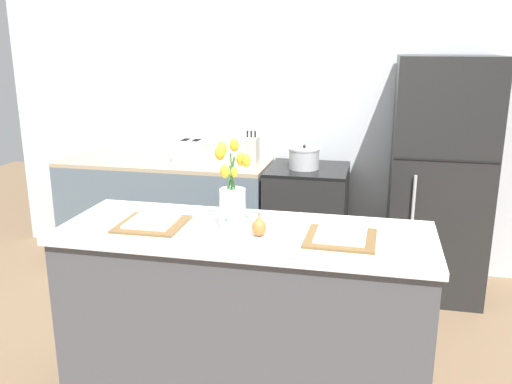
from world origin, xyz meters
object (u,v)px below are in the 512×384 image
pear_figurine (259,227)px  knife_block (251,151)px  refrigerator (439,179)px  toaster (191,151)px  cooking_pot (304,158)px  plate_setting_right (341,237)px  flower_vase (232,198)px  stove_range (306,224)px  plate_setting_left (152,223)px

pear_figurine → knife_block: bearing=104.3°
refrigerator → toaster: (-1.89, 0.03, 0.12)m
cooking_pot → plate_setting_right: bearing=-76.4°
refrigerator → plate_setting_right: (-0.59, -1.64, 0.10)m
flower_vase → pear_figurine: 0.19m
plate_setting_right → knife_block: bearing=116.2°
stove_range → plate_setting_right: size_ratio=2.81×
cooking_pot → knife_block: (-0.41, 0.01, 0.03)m
pear_figurine → stove_range: bearing=89.5°
knife_block → plate_setting_right: bearing=-63.8°
cooking_pot → knife_block: 0.41m
knife_block → toaster: bearing=173.6°
refrigerator → cooking_pot: 0.98m
flower_vase → pear_figurine: (0.15, -0.07, -0.11)m
refrigerator → knife_block: (-1.38, -0.03, 0.15)m
stove_range → pear_figurine: bearing=-90.5°
plate_setting_left → toaster: (-0.38, 1.67, 0.03)m
plate_setting_right → toaster: toaster is taller
stove_range → plate_setting_right: (0.36, -1.64, 0.51)m
plate_setting_left → cooking_pot: 1.69m
stove_range → flower_vase: flower_vase is taller
cooking_pot → knife_block: size_ratio=0.86×
toaster → knife_block: size_ratio=1.04×
plate_setting_left → cooking_pot: bearing=71.6°
flower_vase → cooking_pot: bearing=85.1°
plate_setting_right → toaster: (-1.30, 1.67, 0.03)m
flower_vase → toaster: size_ratio=1.54×
pear_figurine → toaster: size_ratio=0.41×
plate_setting_right → stove_range: bearing=102.4°
refrigerator → toaster: bearing=179.1°
flower_vase → plate_setting_right: flower_vase is taller
stove_range → cooking_pot: 0.53m
pear_figurine → plate_setting_left: bearing=176.5°
toaster → knife_block: 0.51m
stove_range → cooking_pot: bearing=-128.5°
pear_figurine → cooking_pot: bearing=90.4°
stove_range → toaster: (-0.94, 0.03, 0.54)m
plate_setting_left → plate_setting_right: same height
plate_setting_right → knife_block: 1.80m
pear_figurine → plate_setting_left: size_ratio=0.36×
refrigerator → cooking_pot: size_ratio=7.47×
plate_setting_left → knife_block: size_ratio=1.20×
stove_range → knife_block: size_ratio=3.36×
stove_range → refrigerator: (0.95, 0.00, 0.41)m
refrigerator → plate_setting_left: size_ratio=5.38×
refrigerator → plate_setting_left: (-1.51, -1.64, 0.10)m
flower_vase → plate_setting_right: (0.52, -0.03, -0.14)m
knife_block → refrigerator: bearing=1.0°
toaster → stove_range: bearing=-1.9°
refrigerator → plate_setting_right: size_ratio=5.38×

